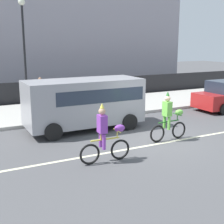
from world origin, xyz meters
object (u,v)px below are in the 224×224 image
(parade_cyclist_purple, at_px, (106,136))
(street_lamp_post, at_px, (24,37))
(parked_van_grey, at_px, (86,100))
(pedestrian_onlooker, at_px, (40,91))
(parade_cyclist_lime, at_px, (169,119))

(parade_cyclist_purple, xyz_separation_m, street_lamp_post, (-0.41, 9.31, 3.15))
(parked_van_grey, bearing_deg, pedestrian_onlooker, 96.08)
(parade_cyclist_purple, height_order, parade_cyclist_lime, same)
(parade_cyclist_lime, relative_size, pedestrian_onlooker, 1.19)
(parade_cyclist_purple, relative_size, street_lamp_post, 0.33)
(parade_cyclist_lime, xyz_separation_m, street_lamp_post, (-3.57, 8.40, 3.15))
(parade_cyclist_purple, bearing_deg, pedestrian_onlooker, 87.74)
(street_lamp_post, bearing_deg, pedestrian_onlooker, -0.93)
(street_lamp_post, bearing_deg, parade_cyclist_purple, -87.50)
(street_lamp_post, xyz_separation_m, pedestrian_onlooker, (0.77, -0.01, -2.97))
(parade_cyclist_purple, bearing_deg, street_lamp_post, 92.50)
(parade_cyclist_purple, relative_size, parked_van_grey, 0.38)
(parade_cyclist_purple, bearing_deg, parade_cyclist_lime, 16.05)
(parade_cyclist_purple, xyz_separation_m, parade_cyclist_lime, (3.16, 0.91, 0.00))
(parade_cyclist_purple, distance_m, street_lamp_post, 9.84)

